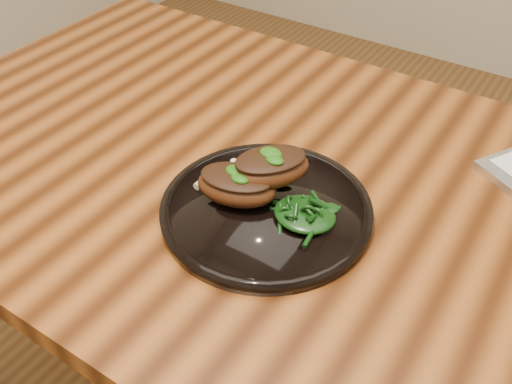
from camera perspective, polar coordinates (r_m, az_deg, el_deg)
desk at (r=0.89m, az=8.86°, el=-4.94°), size 1.60×0.80×0.75m
plate at (r=0.80m, az=1.02°, el=-1.74°), size 0.30×0.30×0.02m
lamb_chop_front at (r=0.79m, az=-2.01°, el=0.74°), size 0.13×0.10×0.05m
lamb_chop_back at (r=0.79m, az=1.39°, el=2.52°), size 0.13×0.13×0.05m
herb_smear at (r=0.85m, az=1.22°, el=2.09°), size 0.09×0.06×0.01m
greens_heap at (r=0.77m, az=4.93°, el=-1.90°), size 0.09×0.08×0.03m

